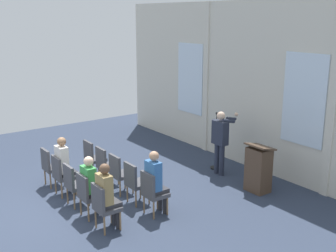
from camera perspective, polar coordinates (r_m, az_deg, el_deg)
name	(u,v)px	position (r m, az deg, el deg)	size (l,w,h in m)	color
ground_plane	(61,209)	(9.53, -14.14, -10.74)	(13.67, 13.67, 0.00)	#2D384C
rear_partition	(241,85)	(11.72, 9.76, 5.48)	(10.49, 0.14, 4.39)	beige
speaker	(220,138)	(10.95, 7.02, -1.63)	(0.52, 0.69, 1.66)	#232838
mic_stand	(216,156)	(11.53, 6.39, -4.06)	(0.28, 0.28, 1.55)	black
lectern	(258,169)	(10.16, 12.00, -5.62)	(0.60, 0.48, 1.16)	#4C3828
chair_r0_c0	(93,156)	(11.03, -10.04, -3.99)	(0.46, 0.44, 0.94)	olive
chair_r0_c1	(105,163)	(10.45, -8.38, -4.98)	(0.46, 0.44, 0.94)	olive
chair_r0_c2	(119,172)	(9.89, -6.53, -6.07)	(0.46, 0.44, 0.94)	olive
chair_r0_c3	(135,181)	(9.34, -4.45, -7.29)	(0.46, 0.44, 0.94)	olive
chair_r0_c4	(152,191)	(8.81, -2.11, -8.65)	(0.46, 0.44, 0.94)	olive
audience_r0_c4	(155,180)	(8.76, -1.69, -7.18)	(0.36, 0.39, 1.37)	#2D2D33
chair_r1_c0	(51,165)	(10.62, -15.44, -5.04)	(0.46, 0.44, 0.94)	olive
chair_r1_c1	(62,173)	(10.02, -14.04, -6.14)	(0.46, 0.44, 0.94)	olive
audience_r1_c1	(64,163)	(9.97, -13.71, -4.84)	(0.36, 0.39, 1.38)	#2D2D33
chair_r1_c2	(74,182)	(9.43, -12.46, -7.37)	(0.46, 0.44, 0.94)	olive
chair_r1_c3	(88,193)	(8.86, -10.66, -8.77)	(0.46, 0.44, 0.94)	olive
audience_r1_c3	(91,183)	(8.82, -10.23, -7.54)	(0.36, 0.39, 1.30)	#2D2D33
chair_r1_c4	(104,204)	(8.30, -8.60, -10.34)	(0.46, 0.44, 0.94)	olive
audience_r1_c4	(107,193)	(8.24, -8.15, -8.89)	(0.36, 0.39, 1.34)	#2D2D33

